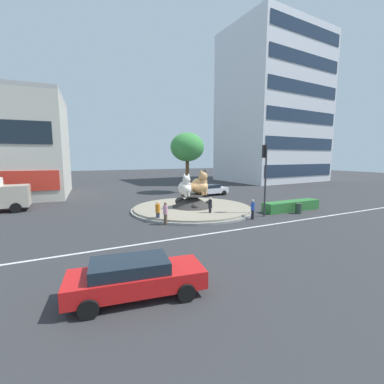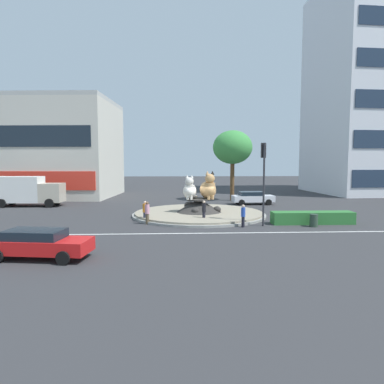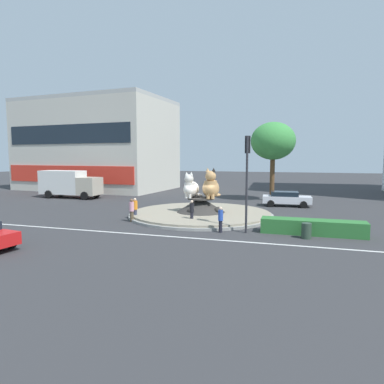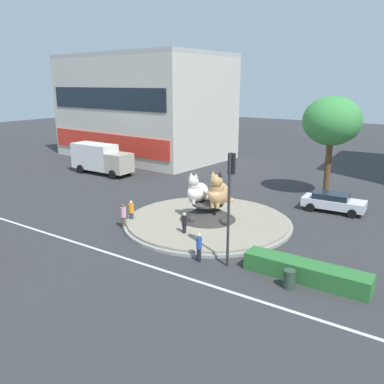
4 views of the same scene
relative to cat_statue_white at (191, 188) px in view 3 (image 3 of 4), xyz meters
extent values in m
plane|color=#333335|center=(0.78, 0.12, -2.21)|extent=(160.00, 160.00, 0.00)
cube|color=silver|center=(0.78, -7.15, -2.20)|extent=(112.00, 0.20, 0.01)
cylinder|color=gray|center=(0.78, 0.12, -2.12)|extent=(11.34, 11.34, 0.18)
cylinder|color=gray|center=(0.78, 0.12, -1.95)|extent=(10.89, 10.89, 0.15)
cone|color=#33302D|center=(0.78, 0.12, -1.32)|extent=(3.81, 3.81, 1.13)
cylinder|color=#33302D|center=(0.78, 0.12, -0.81)|extent=(2.10, 2.10, 0.12)
ellipsoid|color=#33302D|center=(2.30, -0.29, -1.62)|extent=(0.65, 0.70, 0.52)
ellipsoid|color=#33302D|center=(0.04, 1.30, -1.49)|extent=(0.97, 0.81, 0.77)
ellipsoid|color=#33302D|center=(0.41, -1.14, -1.62)|extent=(0.66, 0.65, 0.52)
ellipsoid|color=silver|center=(0.00, 0.10, -0.11)|extent=(1.28, 1.87, 1.29)
cylinder|color=silver|center=(-0.03, -0.26, 0.04)|extent=(0.91, 0.91, 0.81)
sphere|color=silver|center=(-0.04, -0.39, 0.75)|extent=(0.71, 0.71, 0.71)
torus|color=silver|center=(0.35, 0.80, -0.62)|extent=(0.98, 0.98, 0.16)
cone|color=silver|center=(0.15, -0.40, 1.16)|extent=(0.32, 0.32, 0.29)
cone|color=silver|center=(-0.24, -0.37, 1.16)|extent=(0.32, 0.32, 0.29)
cylinder|color=silver|center=(0.09, -0.56, -0.59)|extent=(0.23, 0.23, 0.32)
cylinder|color=silver|center=(-0.20, -0.53, -0.59)|extent=(0.23, 0.23, 0.32)
ellipsoid|color=tan|center=(1.56, 0.22, 0.00)|extent=(1.71, 2.29, 1.50)
cylinder|color=tan|center=(1.65, -0.18, 0.17)|extent=(1.16, 1.16, 0.94)
sphere|color=tan|center=(1.68, -0.33, 0.98)|extent=(0.82, 0.82, 0.82)
torus|color=tan|center=(1.71, 1.11, -0.60)|extent=(1.07, 1.07, 0.19)
cone|color=black|center=(1.90, -0.28, 1.46)|extent=(0.40, 0.40, 0.34)
cone|color=tan|center=(1.46, -0.38, 1.46)|extent=(0.40, 0.40, 0.34)
cylinder|color=tan|center=(1.89, -0.48, -0.56)|extent=(0.26, 0.26, 0.37)
cylinder|color=tan|center=(1.55, -0.55, -0.56)|extent=(0.26, 0.26, 0.37)
cylinder|color=#2D2D33|center=(5.07, -4.87, 0.76)|extent=(0.14, 0.14, 5.93)
cube|color=black|center=(5.05, -4.65, 3.20)|extent=(0.33, 0.26, 1.05)
sphere|color=red|center=(5.05, -4.57, 3.51)|extent=(0.18, 0.18, 0.18)
sphere|color=#392706|center=(5.05, -4.57, 3.20)|extent=(0.18, 0.18, 0.18)
sphere|color=black|center=(5.05, -4.57, 2.88)|extent=(0.18, 0.18, 0.18)
cube|color=beige|center=(-19.72, 17.87, 3.86)|extent=(21.45, 14.12, 12.13)
cube|color=red|center=(-20.21, 11.55, 0.22)|extent=(19.66, 1.65, 2.18)
cube|color=#19232D|center=(-20.21, 11.56, 5.31)|extent=(18.84, 1.55, 2.43)
cube|color=#B2B2AD|center=(-19.72, 17.87, 10.17)|extent=(21.45, 14.12, 0.50)
cube|color=#2D7033|center=(8.96, -4.14, -1.76)|extent=(6.06, 1.20, 0.90)
cylinder|color=brown|center=(5.50, 11.29, 0.02)|extent=(0.49, 0.49, 4.46)
ellipsoid|color=#3D8E42|center=(5.50, 11.29, 4.10)|extent=(4.62, 4.62, 3.93)
cylinder|color=black|center=(3.54, -5.23, -1.84)|extent=(0.23, 0.23, 0.74)
cylinder|color=#284CB2|center=(3.54, -5.23, -1.14)|extent=(0.30, 0.30, 0.65)
sphere|color=beige|center=(3.54, -5.23, -0.71)|extent=(0.21, 0.21, 0.21)
cylinder|color=#33384C|center=(-3.55, -2.71, -1.84)|extent=(0.28, 0.28, 0.74)
cylinder|color=orange|center=(-3.55, -2.71, -1.14)|extent=(0.38, 0.38, 0.65)
sphere|color=beige|center=(-3.55, -2.71, -0.71)|extent=(0.21, 0.21, 0.21)
cylinder|color=black|center=(0.97, -2.91, -1.83)|extent=(0.23, 0.23, 0.76)
cylinder|color=black|center=(0.97, -2.91, -1.12)|extent=(0.31, 0.31, 0.66)
sphere|color=beige|center=(0.97, -2.91, -0.68)|extent=(0.22, 0.22, 0.22)
cylinder|color=brown|center=(-3.30, -3.73, -1.82)|extent=(0.26, 0.26, 0.78)
cylinder|color=pink|center=(-3.30, -3.73, -1.09)|extent=(0.35, 0.35, 0.68)
sphere|color=brown|center=(-3.30, -3.73, -0.64)|extent=(0.22, 0.22, 0.22)
cube|color=silver|center=(7.15, 7.55, -1.56)|extent=(4.52, 2.01, 0.65)
cube|color=#19232D|center=(6.93, 7.53, -1.03)|extent=(2.56, 1.69, 0.42)
cylinder|color=black|center=(8.56, 8.51, -1.89)|extent=(0.65, 0.26, 0.64)
cylinder|color=black|center=(8.66, 6.75, -1.89)|extent=(0.65, 0.26, 0.64)
cylinder|color=black|center=(5.65, 8.35, -1.89)|extent=(0.65, 0.26, 0.64)
cylinder|color=black|center=(5.74, 6.59, -1.89)|extent=(0.65, 0.26, 0.64)
cylinder|color=black|center=(-5.96, -11.93, -1.89)|extent=(0.66, 0.31, 0.64)
cube|color=#B7AD99|center=(-13.97, 7.04, -0.79)|extent=(2.16, 2.19, 1.94)
cube|color=silver|center=(-17.54, 7.07, -0.44)|extent=(5.01, 2.21, 2.64)
cylinder|color=black|center=(-13.89, 8.13, -1.76)|extent=(0.90, 0.31, 0.90)
cylinder|color=black|center=(-13.91, 5.96, -1.76)|extent=(0.90, 0.31, 0.90)
cylinder|color=black|center=(-18.60, 8.17, -1.76)|extent=(0.90, 0.31, 0.90)
cylinder|color=black|center=(-18.62, 6.00, -1.76)|extent=(0.90, 0.31, 0.90)
cylinder|color=#2D4233|center=(8.58, -5.32, -1.76)|extent=(0.56, 0.56, 0.90)
camera|label=1|loc=(-9.69, -21.21, 2.75)|focal=24.07mm
camera|label=2|loc=(-1.19, -28.81, 2.38)|focal=31.98mm
camera|label=3|loc=(7.93, -25.51, 2.48)|focal=31.79mm
camera|label=4|loc=(14.18, -21.78, 7.03)|focal=37.38mm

